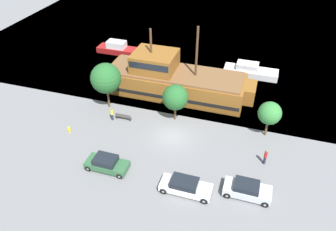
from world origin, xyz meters
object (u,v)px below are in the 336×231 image
object	(u,v)px
moored_boat_outer	(250,71)
fire_hydrant	(69,129)
pirate_ship	(173,80)
moored_boat_dockside	(119,49)
parked_car_curb_mid	(247,190)
pedestrian_walking_near	(112,114)
pedestrian_walking_far	(265,157)
parked_car_curb_rear	(107,163)
parked_car_curb_front	(185,186)
bench_promenade_east	(123,116)

from	to	relation	value
moored_boat_outer	fire_hydrant	bearing A→B (deg)	-132.76
pirate_ship	fire_hydrant	size ratio (longest dim) A/B	25.37
moored_boat_dockside	parked_car_curb_mid	distance (m)	33.45
pedestrian_walking_near	pedestrian_walking_far	size ratio (longest dim) A/B	0.88
pedestrian_walking_near	pedestrian_walking_far	world-z (taller)	pedestrian_walking_far
pedestrian_walking_near	pedestrian_walking_far	distance (m)	17.89
moored_boat_outer	pedestrian_walking_far	world-z (taller)	moored_boat_outer
moored_boat_outer	pedestrian_walking_far	bearing A→B (deg)	-79.41
fire_hydrant	pedestrian_walking_far	xyz separation A→B (m)	(21.41, 1.43, 0.51)
fire_hydrant	pedestrian_walking_near	size ratio (longest dim) A/B	0.49
parked_car_curb_mid	parked_car_curb_rear	world-z (taller)	parked_car_curb_mid
pedestrian_walking_near	moored_boat_outer	bearing A→B (deg)	47.89
pirate_ship	parked_car_curb_front	world-z (taller)	pirate_ship
parked_car_curb_rear	fire_hydrant	xyz separation A→B (m)	(-6.66, 3.97, -0.29)
fire_hydrant	moored_boat_dockside	bearing A→B (deg)	98.73
pirate_ship	parked_car_curb_mid	size ratio (longest dim) A/B	4.58
parked_car_curb_rear	pedestrian_walking_near	world-z (taller)	pedestrian_walking_near
pirate_ship	parked_car_curb_mid	distance (m)	18.75
parked_car_curb_mid	bench_promenade_east	world-z (taller)	parked_car_curb_mid
pirate_ship	moored_boat_dockside	distance (m)	15.07
pedestrian_walking_far	pirate_ship	bearing A→B (deg)	141.34
parked_car_curb_rear	bench_promenade_east	bearing A→B (deg)	102.55
pirate_ship	pedestrian_walking_near	xyz separation A→B (m)	(-5.07, -7.99, -1.20)
fire_hydrant	pedestrian_walking_near	distance (m)	5.13
parked_car_curb_mid	pedestrian_walking_far	bearing A→B (deg)	74.98
moored_boat_outer	parked_car_curb_mid	size ratio (longest dim) A/B	1.80
parked_car_curb_front	bench_promenade_east	distance (m)	13.04
moored_boat_outer	parked_car_curb_rear	world-z (taller)	moored_boat_outer
parked_car_curb_rear	fire_hydrant	bearing A→B (deg)	149.20
pedestrian_walking_near	parked_car_curb_front	bearing A→B (deg)	-35.95
moored_boat_dockside	pedestrian_walking_near	world-z (taller)	moored_boat_dockside
pirate_ship	bench_promenade_east	size ratio (longest dim) A/B	10.50
moored_boat_dockside	pedestrian_walking_far	distance (m)	31.26
fire_hydrant	pedestrian_walking_far	size ratio (longest dim) A/B	0.43
moored_boat_outer	parked_car_curb_mid	distance (m)	22.83
bench_promenade_east	pedestrian_walking_far	size ratio (longest dim) A/B	1.03
parked_car_curb_rear	pedestrian_walking_far	size ratio (longest dim) A/B	2.36
parked_car_curb_front	pedestrian_walking_near	distance (m)	13.75
pirate_ship	parked_car_curb_rear	bearing A→B (deg)	-97.57
moored_boat_dockside	pedestrian_walking_near	distance (m)	18.45
parked_car_curb_front	fire_hydrant	xyz separation A→B (m)	(-14.78, 4.48, -0.30)
moored_boat_outer	parked_car_curb_rear	xyz separation A→B (m)	(-11.37, -23.47, 0.01)
moored_boat_dockside	parked_car_curb_front	size ratio (longest dim) A/B	1.59
pirate_ship	moored_boat_outer	world-z (taller)	pirate_ship
moored_boat_outer	parked_car_curb_rear	size ratio (longest dim) A/B	1.81
moored_boat_dockside	moored_boat_outer	xyz separation A→B (m)	(21.21, -1.23, -0.02)
parked_car_curb_mid	pedestrian_walking_near	bearing A→B (deg)	157.56
parked_car_curb_front	parked_car_curb_mid	xyz separation A→B (m)	(5.38, 1.25, 0.02)
moored_boat_dockside	pedestrian_walking_near	bearing A→B (deg)	-68.26
moored_boat_outer	pedestrian_walking_near	xyz separation A→B (m)	(-14.38, -15.91, 0.10)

